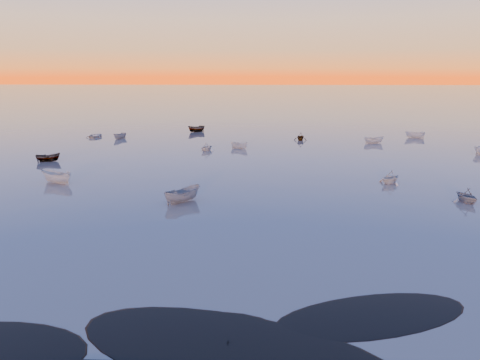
# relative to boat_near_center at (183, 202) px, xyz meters

# --- Properties ---
(ground) EXTENTS (600.00, 600.00, 0.00)m
(ground) POSITION_rel_boat_near_center_xyz_m (9.02, 76.00, 0.00)
(ground) COLOR #70655D
(ground) RESTS_ON ground
(mud_lobes) EXTENTS (140.00, 6.00, 0.07)m
(mud_lobes) POSITION_rel_boat_near_center_xyz_m (9.02, -25.00, 0.01)
(mud_lobes) COLOR black
(mud_lobes) RESTS_ON ground
(moored_fleet) EXTENTS (124.00, 58.00, 1.20)m
(moored_fleet) POSITION_rel_boat_near_center_xyz_m (9.02, 29.00, 0.00)
(moored_fleet) COLOR silver
(moored_fleet) RESTS_ON ground
(boat_near_center) EXTENTS (4.35, 4.39, 1.50)m
(boat_near_center) POSITION_rel_boat_near_center_xyz_m (0.00, 0.00, 0.00)
(boat_near_center) COLOR gray
(boat_near_center) RESTS_ON ground
(boat_near_right) EXTENTS (3.57, 2.27, 1.16)m
(boat_near_right) POSITION_rel_boat_near_center_xyz_m (29.22, 1.12, 0.00)
(boat_near_right) COLOR gray
(boat_near_right) RESTS_ON ground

